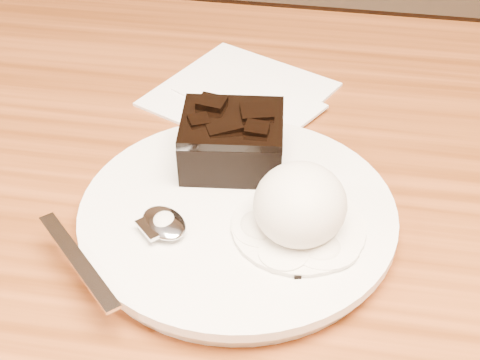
% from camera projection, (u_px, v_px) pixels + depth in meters
% --- Properties ---
extents(plate, '(0.24, 0.24, 0.02)m').
position_uv_depth(plate, '(238.00, 218.00, 0.55)').
color(plate, white).
rests_on(plate, dining_table).
extents(brownie, '(0.09, 0.08, 0.04)m').
position_uv_depth(brownie, '(232.00, 144.00, 0.58)').
color(brownie, black).
rests_on(brownie, plate).
extents(ice_cream_scoop, '(0.07, 0.07, 0.06)m').
position_uv_depth(ice_cream_scoop, '(300.00, 204.00, 0.51)').
color(ice_cream_scoop, white).
rests_on(ice_cream_scoop, plate).
extents(melt_puddle, '(0.10, 0.10, 0.00)m').
position_uv_depth(melt_puddle, '(298.00, 228.00, 0.53)').
color(melt_puddle, white).
rests_on(melt_puddle, plate).
extents(spoon, '(0.14, 0.14, 0.01)m').
position_uv_depth(spoon, '(164.00, 225.00, 0.52)').
color(spoon, silver).
rests_on(spoon, plate).
extents(napkin, '(0.20, 0.20, 0.01)m').
position_uv_depth(napkin, '(240.00, 93.00, 0.70)').
color(napkin, white).
rests_on(napkin, dining_table).
extents(crumb_a, '(0.01, 0.01, 0.00)m').
position_uv_depth(crumb_a, '(312.00, 249.00, 0.51)').
color(crumb_a, black).
rests_on(crumb_a, plate).
extents(crumb_b, '(0.01, 0.01, 0.00)m').
position_uv_depth(crumb_b, '(297.00, 276.00, 0.49)').
color(crumb_b, black).
rests_on(crumb_b, plate).
extents(crumb_c, '(0.01, 0.00, 0.00)m').
position_uv_depth(crumb_c, '(170.00, 236.00, 0.52)').
color(crumb_c, black).
rests_on(crumb_c, plate).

